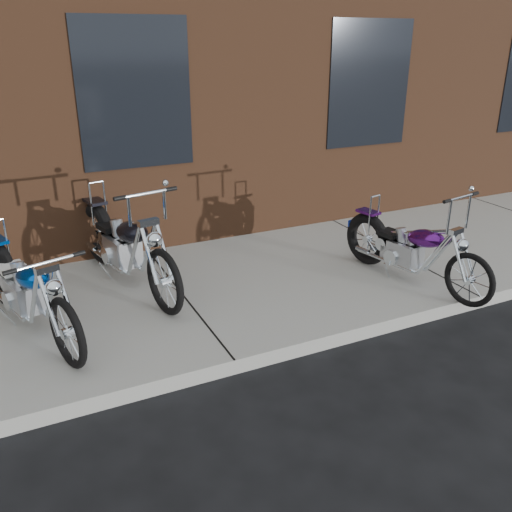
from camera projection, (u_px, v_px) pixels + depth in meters
ground at (235, 375)px, 4.93m from camera, size 120.00×120.00×0.00m
sidewalk at (183, 300)px, 6.15m from camera, size 22.00×3.00×0.15m
chopper_purple at (411, 251)px, 6.32m from camera, size 0.61×2.08×1.18m
chopper_blue at (28, 293)px, 5.23m from camera, size 0.82×2.20×0.98m
chopper_third at (126, 248)px, 6.23m from camera, size 0.75×2.45×1.26m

